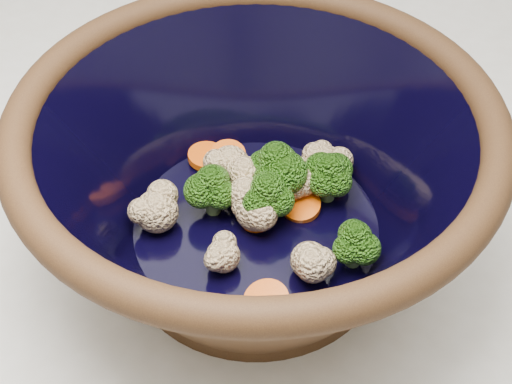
{
  "coord_description": "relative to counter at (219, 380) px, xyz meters",
  "views": [
    {
      "loc": [
        0.33,
        -0.4,
        1.36
      ],
      "look_at": [
        0.12,
        -0.08,
        0.97
      ],
      "focal_mm": 50.0,
      "sensor_mm": 36.0,
      "label": 1
    }
  ],
  "objects": [
    {
      "name": "counter",
      "position": [
        0.0,
        0.0,
        0.0
      ],
      "size": [
        1.2,
        1.2,
        0.9
      ],
      "primitive_type": "cube",
      "color": "beige",
      "rests_on": "ground"
    },
    {
      "name": "mixing_bowl",
      "position": [
        0.12,
        -0.08,
        0.53
      ],
      "size": [
        0.38,
        0.38,
        0.15
      ],
      "rotation": [
        0.0,
        0.0,
        -0.14
      ],
      "color": "black",
      "rests_on": "counter"
    },
    {
      "name": "vegetable_pile",
      "position": [
        0.12,
        -0.07,
        0.51
      ],
      "size": [
        0.19,
        0.17,
        0.06
      ],
      "color": "#608442",
      "rests_on": "mixing_bowl"
    }
  ]
}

